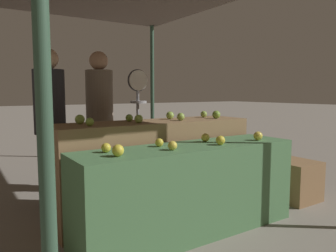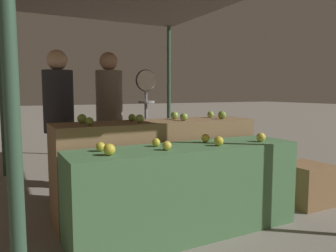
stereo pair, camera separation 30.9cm
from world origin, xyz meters
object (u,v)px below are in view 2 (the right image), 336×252
wooden_crate_side (305,184)px  person_vendor_at_scale (109,110)px  produce_scale (146,104)px  person_customer_left (59,114)px

wooden_crate_side → person_vendor_at_scale: bearing=137.5°
produce_scale → person_customer_left: 1.04m
produce_scale → wooden_crate_side: produce_scale is taller
person_vendor_at_scale → person_customer_left: 0.69m
person_vendor_at_scale → person_customer_left: bearing=10.8°
person_customer_left → wooden_crate_side: bearing=155.1°
person_customer_left → produce_scale: bearing=177.8°
person_customer_left → wooden_crate_side: 2.89m
person_customer_left → wooden_crate_side: person_customer_left is taller
produce_scale → person_customer_left: person_customer_left is taller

